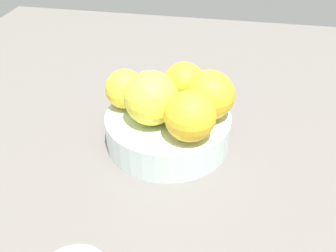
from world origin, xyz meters
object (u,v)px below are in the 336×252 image
at_px(fruit_bowl, 168,129).
at_px(orange_in_bowl_4, 210,95).
at_px(orange_in_bowl_1, 190,116).
at_px(orange_in_bowl_2, 151,98).
at_px(orange_in_bowl_0, 184,83).
at_px(orange_in_bowl_3, 125,89).

bearing_deg(fruit_bowl, orange_in_bowl_4, -80.66).
height_order(orange_in_bowl_1, orange_in_bowl_2, orange_in_bowl_2).
relative_size(orange_in_bowl_0, orange_in_bowl_4, 0.89).
bearing_deg(orange_in_bowl_2, orange_in_bowl_4, -70.35).
xyz_separation_m(orange_in_bowl_2, orange_in_bowl_3, (0.03, 0.05, -0.01)).
relative_size(orange_in_bowl_0, orange_in_bowl_3, 1.07).
height_order(fruit_bowl, orange_in_bowl_2, orange_in_bowl_2).
bearing_deg(fruit_bowl, orange_in_bowl_1, -140.76).
xyz_separation_m(orange_in_bowl_1, orange_in_bowl_4, (0.06, -0.02, 0.00)).
height_order(orange_in_bowl_1, orange_in_bowl_4, orange_in_bowl_4).
xyz_separation_m(orange_in_bowl_1, orange_in_bowl_3, (0.06, 0.11, -0.00)).
height_order(orange_in_bowl_1, orange_in_bowl_3, orange_in_bowl_1).
bearing_deg(orange_in_bowl_3, orange_in_bowl_4, -91.99).
bearing_deg(orange_in_bowl_2, orange_in_bowl_1, -115.99).
bearing_deg(orange_in_bowl_1, orange_in_bowl_3, 60.18).
distance_m(fruit_bowl, orange_in_bowl_0, 0.08).
xyz_separation_m(orange_in_bowl_0, orange_in_bowl_2, (-0.06, 0.04, 0.01)).
xyz_separation_m(fruit_bowl, orange_in_bowl_3, (0.01, 0.07, 0.06)).
bearing_deg(orange_in_bowl_3, orange_in_bowl_1, -119.82).
distance_m(orange_in_bowl_2, orange_in_bowl_4, 0.08).
xyz_separation_m(orange_in_bowl_1, orange_in_bowl_2, (0.03, 0.06, 0.00)).
bearing_deg(orange_in_bowl_4, orange_in_bowl_3, 88.01).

